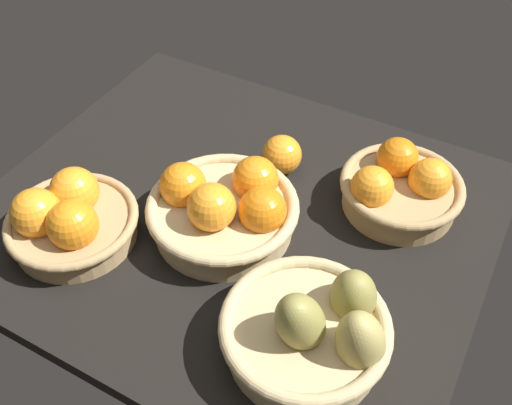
{
  "coord_description": "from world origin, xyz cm",
  "views": [
    {
      "loc": [
        -36.6,
        59.58,
        76.63
      ],
      "look_at": [
        -3.8,
        -0.42,
        7.0
      ],
      "focal_mm": 41.34,
      "sensor_mm": 36.0,
      "label": 1
    }
  ],
  "objects_px": {
    "basket_near_left": "(400,187)",
    "basket_far_left_pears": "(314,330)",
    "basket_far_right": "(69,219)",
    "basket_center": "(226,209)",
    "loose_orange_front_gap": "(282,155)"
  },
  "relations": [
    {
      "from": "basket_near_left",
      "to": "basket_far_left_pears",
      "type": "relative_size",
      "value": 0.84
    },
    {
      "from": "basket_far_right",
      "to": "basket_far_left_pears",
      "type": "relative_size",
      "value": 0.86
    },
    {
      "from": "basket_near_left",
      "to": "basket_far_right",
      "type": "height_order",
      "value": "same"
    },
    {
      "from": "basket_far_left_pears",
      "to": "basket_far_right",
      "type": "bearing_deg",
      "value": -0.29
    },
    {
      "from": "basket_center",
      "to": "loose_orange_front_gap",
      "type": "distance_m",
      "value": 0.17
    },
    {
      "from": "basket_far_left_pears",
      "to": "loose_orange_front_gap",
      "type": "distance_m",
      "value": 0.37
    },
    {
      "from": "basket_center",
      "to": "loose_orange_front_gap",
      "type": "bearing_deg",
      "value": -94.79
    },
    {
      "from": "basket_near_left",
      "to": "basket_far_right",
      "type": "relative_size",
      "value": 0.98
    },
    {
      "from": "basket_near_left",
      "to": "basket_far_left_pears",
      "type": "bearing_deg",
      "value": 88.24
    },
    {
      "from": "basket_near_left",
      "to": "basket_center",
      "type": "distance_m",
      "value": 0.3
    },
    {
      "from": "basket_far_right",
      "to": "basket_center",
      "type": "relative_size",
      "value": 0.86
    },
    {
      "from": "basket_near_left",
      "to": "basket_far_right",
      "type": "bearing_deg",
      "value": 36.37
    },
    {
      "from": "basket_far_left_pears",
      "to": "basket_center",
      "type": "xyz_separation_m",
      "value": [
        0.22,
        -0.14,
        -0.0
      ]
    },
    {
      "from": "basket_far_right",
      "to": "loose_orange_front_gap",
      "type": "relative_size",
      "value": 2.95
    },
    {
      "from": "basket_far_left_pears",
      "to": "basket_center",
      "type": "distance_m",
      "value": 0.26
    }
  ]
}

